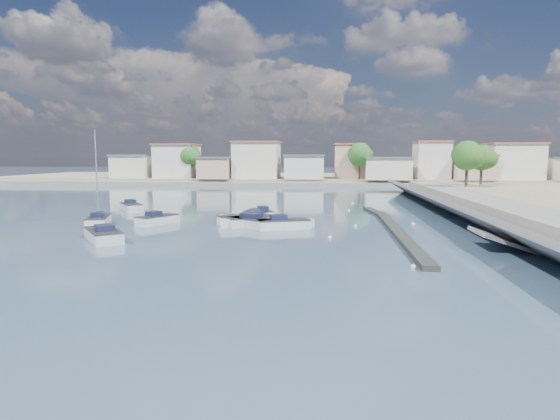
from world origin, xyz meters
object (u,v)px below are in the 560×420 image
object	(u,v)px
motorboat_e	(159,220)
sailboat	(99,220)
motorboat_c	(244,222)
motorboat_g	(132,207)
motorboat_f	(262,214)
motorboat_b	(255,218)
motorboat_h	(286,224)
motorboat_d	(246,221)
motorboat_a	(103,235)

from	to	relation	value
motorboat_e	sailboat	distance (m)	5.55
motorboat_c	motorboat_g	xyz separation A→B (m)	(-15.36, 10.65, 0.00)
motorboat_f	motorboat_g	size ratio (longest dim) A/B	0.88
motorboat_b	motorboat_h	world-z (taller)	same
motorboat_g	motorboat_d	bearing A→B (deg)	-33.57
motorboat_e	motorboat_f	bearing A→B (deg)	31.75
motorboat_h	sailboat	xyz separation A→B (m)	(-17.67, 0.58, 0.05)
motorboat_d	motorboat_f	world-z (taller)	same
motorboat_d	sailboat	size ratio (longest dim) A/B	0.55
sailboat	motorboat_a	bearing A→B (deg)	-61.35
motorboat_g	motorboat_h	bearing A→B (deg)	-31.43
motorboat_d	motorboat_b	bearing A→B (deg)	80.61
motorboat_c	motorboat_e	world-z (taller)	same
motorboat_a	sailboat	size ratio (longest dim) A/B	0.59
motorboat_d	motorboat_g	bearing A→B (deg)	146.43
motorboat_c	motorboat_h	distance (m)	4.17
motorboat_h	sailboat	world-z (taller)	sailboat
motorboat_b	motorboat_h	distance (m)	5.28
motorboat_h	motorboat_f	bearing A→B (deg)	114.13
motorboat_b	sailboat	world-z (taller)	sailboat
sailboat	motorboat_b	bearing A→B (deg)	13.52
motorboat_c	motorboat_f	size ratio (longest dim) A/B	1.36
motorboat_b	motorboat_d	world-z (taller)	same
motorboat_e	sailboat	size ratio (longest dim) A/B	0.50
motorboat_d	motorboat_f	bearing A→B (deg)	83.75
motorboat_a	motorboat_c	size ratio (longest dim) A/B	0.89
sailboat	motorboat_c	bearing A→B (deg)	2.51
motorboat_d	motorboat_g	world-z (taller)	same
motorboat_b	motorboat_d	distance (m)	2.49
motorboat_b	motorboat_g	xyz separation A→B (m)	(-15.90, 7.83, 0.00)
motorboat_a	sailboat	distance (m)	8.68
motorboat_a	motorboat_b	bearing A→B (deg)	47.66
motorboat_c	sailboat	world-z (taller)	sailboat
motorboat_f	motorboat_g	distance (m)	16.76
motorboat_h	motorboat_e	bearing A→B (deg)	172.29
motorboat_b	motorboat_f	size ratio (longest dim) A/B	1.12
motorboat_c	motorboat_g	size ratio (longest dim) A/B	1.20
motorboat_d	motorboat_f	distance (m)	5.71
motorboat_d	motorboat_e	xyz separation A→B (m)	(-8.37, 0.11, 0.00)
motorboat_c	sailboat	size ratio (longest dim) A/B	0.66
motorboat_b	motorboat_c	size ratio (longest dim) A/B	0.82
motorboat_f	motorboat_h	world-z (taller)	same
motorboat_f	sailboat	world-z (taller)	sailboat
motorboat_g	motorboat_h	size ratio (longest dim) A/B	0.95
motorboat_a	sailboat	xyz separation A→B (m)	(-4.16, 7.62, 0.05)
motorboat_a	motorboat_e	size ratio (longest dim) A/B	1.18
motorboat_b	sailboat	size ratio (longest dim) A/B	0.54
motorboat_h	sailboat	size ratio (longest dim) A/B	0.58
motorboat_f	motorboat_h	size ratio (longest dim) A/B	0.84
sailboat	motorboat_g	bearing A→B (deg)	98.50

